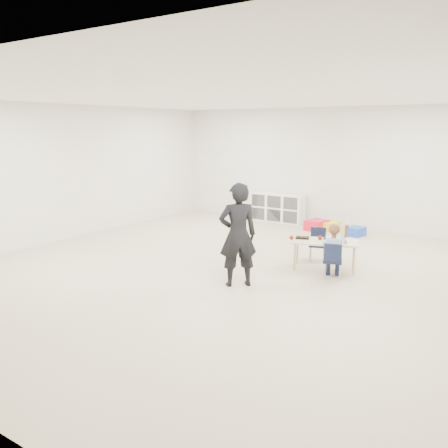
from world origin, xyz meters
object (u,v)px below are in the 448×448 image
Objects in this scene: table at (324,255)px; adult at (238,235)px; cubby_shelf at (277,208)px; child at (333,250)px; chair_near at (333,261)px.

adult reaches higher than table.
adult is at bearing -68.87° from cubby_shelf.
table is 1.28× the size of child.
table is 1.76m from adult.
child reaches higher than chair_near.
table is 0.55m from child.
child is 1.55m from adult.
child is at bearing -72.82° from table.
child is 0.60× the size of adult.
child is (0.00, 0.00, 0.17)m from chair_near.
chair_near is 4.69m from cubby_shelf.
child is 0.66× the size of cubby_shelf.
child is at bearing -51.79° from cubby_shelf.
table is at bearing -160.83° from adult.
child is at bearing -178.14° from adult.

